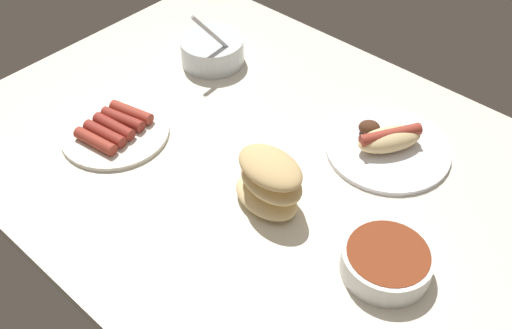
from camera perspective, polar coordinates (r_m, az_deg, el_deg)
ground_plane at (r=120.72cm, az=-0.19°, el=0.68°), size 120.00×90.00×3.00cm
bowl_chili at (r=100.86cm, az=12.43°, el=-8.98°), size 15.16×15.16×4.71cm
plate_sausages at (r=126.35cm, az=-13.41°, el=3.21°), size 22.38×22.38×3.46cm
bread_stack at (r=106.28cm, az=1.27°, el=-1.67°), size 14.76×11.39×10.80cm
bowl_coleslaw at (r=143.03cm, az=-4.22°, el=10.95°), size 14.99×14.99×15.53cm
plate_hotdog_assembled at (r=121.79cm, az=12.52°, el=1.91°), size 25.06×25.06×5.61cm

